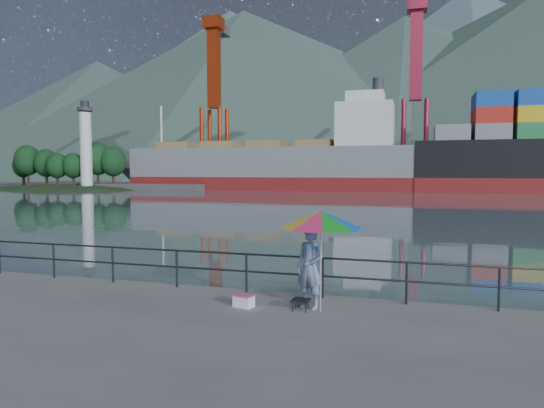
{
  "coord_description": "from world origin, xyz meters",
  "views": [
    {
      "loc": [
        5.13,
        -9.99,
        3.17
      ],
      "look_at": [
        0.43,
        6.0,
        2.0
      ],
      "focal_mm": 32.0,
      "sensor_mm": 36.0,
      "label": 1
    }
  ],
  "objects": [
    {
      "name": "bulk_carrier",
      "position": [
        -16.9,
        70.9,
        4.14
      ],
      "size": [
        50.38,
        8.72,
        14.5
      ],
      "color": "maroon",
      "rests_on": "ground"
    },
    {
      "name": "far_dock",
      "position": [
        10.0,
        93.0,
        0.0
      ],
      "size": [
        200.0,
        40.0,
        0.4
      ],
      "primitive_type": "cube",
      "color": "#514F4C",
      "rests_on": "ground"
    },
    {
      "name": "guardrail",
      "position": [
        0.0,
        1.7,
        0.52
      ],
      "size": [
        22.0,
        0.06,
        1.03
      ],
      "color": "#2D3033",
      "rests_on": "ground"
    },
    {
      "name": "beach_umbrella",
      "position": [
        3.17,
        0.51,
        2.08
      ],
      "size": [
        2.23,
        2.23,
        2.27
      ],
      "color": "white",
      "rests_on": "ground"
    },
    {
      "name": "harbor_water",
      "position": [
        0.0,
        130.0,
        0.0
      ],
      "size": [
        500.0,
        280.0,
        0.0
      ],
      "primitive_type": "cube",
      "color": "slate",
      "rests_on": "ground"
    },
    {
      "name": "folding_stool",
      "position": [
        2.72,
        0.5,
        0.14
      ],
      "size": [
        0.41,
        0.41,
        0.25
      ],
      "color": "black",
      "rests_on": "ground"
    },
    {
      "name": "ground",
      "position": [
        0.0,
        -3.5,
        -0.25
      ],
      "size": [
        24.0,
        11.0,
        0.5
      ],
      "primitive_type": "cube",
      "color": "slate",
      "rests_on": "ground"
    },
    {
      "name": "cooler_bag",
      "position": [
        1.39,
        0.41,
        0.13
      ],
      "size": [
        0.5,
        0.4,
        0.25
      ],
      "primitive_type": "cube",
      "rotation": [
        0.0,
        0.0,
        -0.27
      ],
      "color": "white",
      "rests_on": "ground"
    },
    {
      "name": "fisherman",
      "position": [
        2.88,
        0.76,
        0.94
      ],
      "size": [
        0.8,
        0.67,
        1.89
      ],
      "primitive_type": "imported",
      "rotation": [
        0.0,
        0.0,
        -0.37
      ],
      "color": "#375E95",
      "rests_on": "ground"
    },
    {
      "name": "fishing_rod",
      "position": [
        2.54,
        1.95,
        0.0
      ],
      "size": [
        0.48,
        1.63,
        1.19
      ],
      "primitive_type": "cylinder",
      "rotation": [
        0.96,
        0.0,
        0.28
      ],
      "color": "black",
      "rests_on": "ground"
    },
    {
      "name": "lighthouse_islet",
      "position": [
        -54.97,
        61.99,
        0.26
      ],
      "size": [
        48.0,
        26.4,
        19.2
      ],
      "color": "#263F1E",
      "rests_on": "ground"
    },
    {
      "name": "mountains",
      "position": [
        38.82,
        207.75,
        35.55
      ],
      "size": [
        600.0,
        332.8,
        80.0
      ],
      "color": "#385147",
      "rests_on": "ground"
    }
  ]
}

